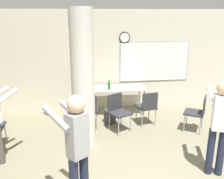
# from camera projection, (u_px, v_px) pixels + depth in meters

# --- Properties ---
(wall_back) EXTENTS (8.00, 0.15, 2.80)m
(wall_back) POSITION_uv_depth(u_px,v_px,m) (111.00, 61.00, 7.08)
(wall_back) COLOR beige
(wall_back) RESTS_ON ground_plane
(support_pillar) EXTENTS (0.47, 0.47, 2.80)m
(support_pillar) POSITION_uv_depth(u_px,v_px,m) (83.00, 80.00, 5.01)
(support_pillar) COLOR silver
(support_pillar) RESTS_ON ground_plane
(folding_table) EXTENTS (1.53, 0.66, 0.75)m
(folding_table) POSITION_uv_depth(u_px,v_px,m) (117.00, 90.00, 6.80)
(folding_table) COLOR beige
(folding_table) RESTS_ON ground_plane
(bottle_on_table) EXTENTS (0.08, 0.08, 0.26)m
(bottle_on_table) POSITION_uv_depth(u_px,v_px,m) (109.00, 86.00, 6.59)
(bottle_on_table) COLOR #1E6B2D
(bottle_on_table) RESTS_ON folding_table
(waste_bin) EXTENTS (0.31, 0.31, 0.36)m
(waste_bin) POSITION_uv_depth(u_px,v_px,m) (110.00, 116.00, 6.36)
(waste_bin) COLOR #38383D
(waste_bin) RESTS_ON ground_plane
(chair_mid_room) EXTENTS (0.61, 0.61, 0.87)m
(chair_mid_room) POSITION_uv_depth(u_px,v_px,m) (198.00, 111.00, 5.80)
(chair_mid_room) COLOR #2D2D33
(chair_mid_room) RESTS_ON ground_plane
(chair_table_front) EXTENTS (0.60, 0.60, 0.87)m
(chair_table_front) POSITION_uv_depth(u_px,v_px,m) (118.00, 110.00, 5.86)
(chair_table_front) COLOR #2D2D33
(chair_table_front) RESTS_ON ground_plane
(chair_table_left) EXTENTS (0.47, 0.47, 0.87)m
(chair_table_left) POSITION_uv_depth(u_px,v_px,m) (89.00, 108.00, 5.96)
(chair_table_left) COLOR #2D2D33
(chair_table_left) RESTS_ON ground_plane
(chair_table_right) EXTENTS (0.52, 0.52, 0.87)m
(chair_table_right) POSITION_uv_depth(u_px,v_px,m) (147.00, 105.00, 6.13)
(chair_table_right) COLOR #2D2D33
(chair_table_right) RESTS_ON ground_plane
(person_playing_front) EXTENTS (0.63, 0.67, 1.71)m
(person_playing_front) POSITION_uv_depth(u_px,v_px,m) (76.00, 146.00, 3.27)
(person_playing_front) COLOR #1E2338
(person_playing_front) RESTS_ON ground_plane
(person_playing_side) EXTENTS (0.52, 0.69, 1.66)m
(person_playing_side) POSITION_uv_depth(u_px,v_px,m) (219.00, 121.00, 4.09)
(person_playing_side) COLOR #1E2338
(person_playing_side) RESTS_ON ground_plane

